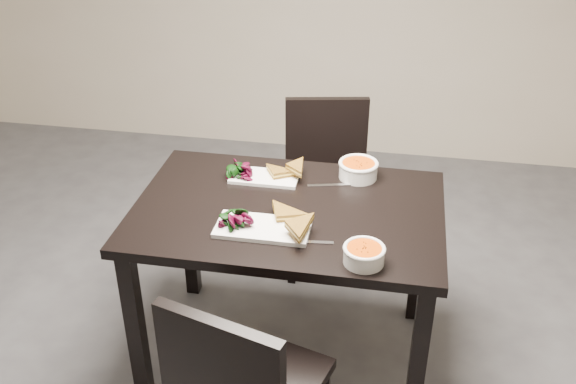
% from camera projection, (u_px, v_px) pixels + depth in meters
% --- Properties ---
extents(table, '(1.20, 0.80, 0.75)m').
position_uv_depth(table, '(288.00, 229.00, 2.60)').
color(table, black).
rests_on(table, ground).
extents(chair_far, '(0.49, 0.49, 0.85)m').
position_uv_depth(chair_far, '(327.00, 174.00, 3.34)').
color(chair_far, black).
rests_on(chair_far, ground).
extents(plate_near, '(0.35, 0.17, 0.02)m').
position_uv_depth(plate_near, '(263.00, 228.00, 2.41)').
color(plate_near, white).
rests_on(plate_near, table).
extents(sandwich_near, '(0.21, 0.18, 0.06)m').
position_uv_depth(sandwich_near, '(281.00, 219.00, 2.39)').
color(sandwich_near, olive).
rests_on(sandwich_near, plate_near).
extents(salad_near, '(0.11, 0.10, 0.05)m').
position_uv_depth(salad_near, '(236.00, 218.00, 2.40)').
color(salad_near, black).
rests_on(salad_near, plate_near).
extents(soup_bowl_near, '(0.15, 0.15, 0.07)m').
position_uv_depth(soup_bowl_near, '(364.00, 254.00, 2.22)').
color(soup_bowl_near, white).
rests_on(soup_bowl_near, table).
extents(cutlery_near, '(0.18, 0.04, 0.00)m').
position_uv_depth(cutlery_near, '(309.00, 242.00, 2.34)').
color(cutlery_near, silver).
rests_on(cutlery_near, table).
extents(plate_far, '(0.28, 0.14, 0.01)m').
position_uv_depth(plate_far, '(265.00, 177.00, 2.74)').
color(plate_far, white).
rests_on(plate_far, table).
extents(sandwich_far, '(0.18, 0.16, 0.05)m').
position_uv_depth(sandwich_far, '(279.00, 174.00, 2.70)').
color(sandwich_far, olive).
rests_on(sandwich_far, plate_far).
extents(salad_far, '(0.09, 0.08, 0.04)m').
position_uv_depth(salad_far, '(241.00, 170.00, 2.74)').
color(salad_far, black).
rests_on(salad_far, plate_far).
extents(soup_bowl_far, '(0.17, 0.17, 0.07)m').
position_uv_depth(soup_bowl_far, '(358.00, 169.00, 2.74)').
color(soup_bowl_far, white).
rests_on(soup_bowl_far, table).
extents(cutlery_far, '(0.18, 0.06, 0.00)m').
position_uv_depth(cutlery_far, '(329.00, 185.00, 2.70)').
color(cutlery_far, silver).
rests_on(cutlery_far, table).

